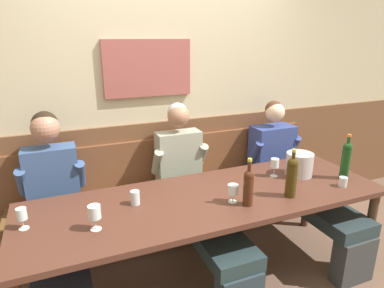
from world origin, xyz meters
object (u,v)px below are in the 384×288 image
object	(u,v)px
person_left_seat	(55,215)
wine_glass_right_end	(233,190)
wine_bottle_green_tall	(248,186)
wine_glass_mid_right	(22,215)
dining_table	(209,205)
wine_bottle_amber_mid	(292,176)
water_tumbler_center	(135,198)
person_right_seat	(294,175)
person_center_right_seat	(195,194)
wine_bottle_clear_water	(346,159)
water_tumbler_left	(343,182)
wall_bench	(176,208)
wine_glass_center_rear	(94,213)
wine_glass_mid_left	(275,164)
ice_bucket	(299,164)

from	to	relation	value
person_left_seat	wine_glass_right_end	bearing A→B (deg)	-22.62
wine_bottle_green_tall	wine_glass_mid_right	world-z (taller)	wine_bottle_green_tall
dining_table	wine_bottle_amber_mid	size ratio (longest dim) A/B	7.37
water_tumbler_center	person_right_seat	bearing A→B (deg)	9.05
person_center_right_seat	wine_bottle_clear_water	bearing A→B (deg)	-21.65
wine_bottle_amber_mid	water_tumbler_left	size ratio (longest dim) A/B	4.77
wine_bottle_amber_mid	wine_glass_right_end	world-z (taller)	wine_bottle_amber_mid
wine_bottle_amber_mid	person_left_seat	bearing A→B (deg)	160.38
person_center_right_seat	wall_bench	bearing A→B (deg)	93.75
person_right_seat	water_tumbler_center	xyz separation A→B (m)	(-1.58, -0.25, 0.19)
person_left_seat	wine_glass_center_rear	bearing A→B (deg)	-64.37
wine_bottle_green_tall	dining_table	bearing A→B (deg)	131.47
wine_bottle_clear_water	wine_bottle_green_tall	world-z (taller)	wine_bottle_clear_water
wall_bench	person_right_seat	xyz separation A→B (m)	(1.05, -0.39, 0.32)
wine_glass_right_end	water_tumbler_center	bearing A→B (deg)	160.30
wine_glass_mid_left	wine_bottle_amber_mid	bearing A→B (deg)	-107.62
person_right_seat	wine_glass_mid_left	size ratio (longest dim) A/B	8.60
ice_bucket	water_tumbler_center	size ratio (longest dim) A/B	2.24
ice_bucket	wine_glass_mid_right	distance (m)	2.09
wall_bench	person_center_right_seat	world-z (taller)	person_center_right_seat
wall_bench	person_left_seat	distance (m)	1.18
wine_bottle_green_tall	wine_glass_right_end	xyz separation A→B (m)	(-0.07, 0.08, -0.05)
wine_glass_center_rear	wall_bench	bearing A→B (deg)	46.42
wine_glass_right_end	wine_bottle_clear_water	bearing A→B (deg)	0.67
wine_glass_mid_right	water_tumbler_center	distance (m)	0.70
person_left_seat	wine_glass_mid_left	distance (m)	1.74
wine_glass_center_rear	water_tumbler_left	world-z (taller)	wine_glass_center_rear
water_tumbler_center	wine_glass_mid_left	bearing A→B (deg)	1.81
person_left_seat	wine_glass_center_rear	distance (m)	0.58
wall_bench	water_tumbler_center	size ratio (longest dim) A/B	29.98
wine_glass_mid_right	water_tumbler_left	size ratio (longest dim) A/B	1.81
wine_glass_mid_left	water_tumbler_center	size ratio (longest dim) A/B	1.56
person_center_right_seat	water_tumbler_center	bearing A→B (deg)	-157.24
person_left_seat	ice_bucket	bearing A→B (deg)	-8.21
wall_bench	water_tumbler_left	xyz separation A→B (m)	(1.04, -0.97, 0.50)
wine_glass_center_rear	wine_glass_right_end	bearing A→B (deg)	-0.32
person_left_seat	wine_glass_right_end	size ratio (longest dim) A/B	10.11
wine_glass_right_end	water_tumbler_left	xyz separation A→B (m)	(0.92, -0.10, -0.05)
wine_glass_right_end	wine_glass_mid_left	bearing A→B (deg)	26.30
wine_bottle_clear_water	water_tumbler_center	xyz separation A→B (m)	(-1.69, 0.22, -0.12)
wine_glass_right_end	wine_glass_center_rear	xyz separation A→B (m)	(-0.94, 0.01, 0.02)
wine_glass_mid_right	wine_glass_mid_left	distance (m)	1.89
wine_bottle_green_tall	wine_glass_center_rear	bearing A→B (deg)	175.38
dining_table	ice_bucket	size ratio (longest dim) A/B	12.05
wall_bench	wine_bottle_amber_mid	world-z (taller)	wine_bottle_amber_mid
wine_bottle_amber_mid	wine_glass_mid_left	size ratio (longest dim) A/B	2.34
person_left_seat	dining_table	bearing A→B (deg)	-18.25
dining_table	wine_glass_mid_left	bearing A→B (deg)	10.97
dining_table	person_center_right_seat	world-z (taller)	person_center_right_seat
dining_table	wine_glass_mid_right	bearing A→B (deg)	178.07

